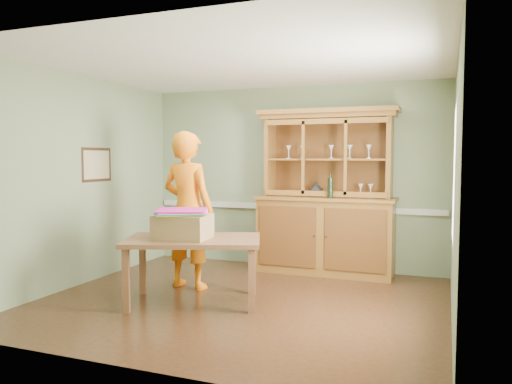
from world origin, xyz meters
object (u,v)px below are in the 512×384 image
at_px(china_hutch, 326,216).
at_px(person, 188,210).
at_px(dining_table, 193,246).
at_px(cardboard_box, 183,227).

height_order(china_hutch, person, china_hutch).
bearing_deg(person, china_hutch, -128.09).
bearing_deg(dining_table, cardboard_box, -159.32).
xyz_separation_m(dining_table, person, (-0.39, 0.59, 0.33)).
xyz_separation_m(china_hutch, cardboard_box, (-1.14, -2.08, 0.07)).
relative_size(cardboard_box, person, 0.29).
distance_m(dining_table, person, 0.79).
bearing_deg(dining_table, china_hutch, 41.99).
relative_size(dining_table, cardboard_box, 2.94).
xyz_separation_m(dining_table, cardboard_box, (-0.09, -0.08, 0.22)).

